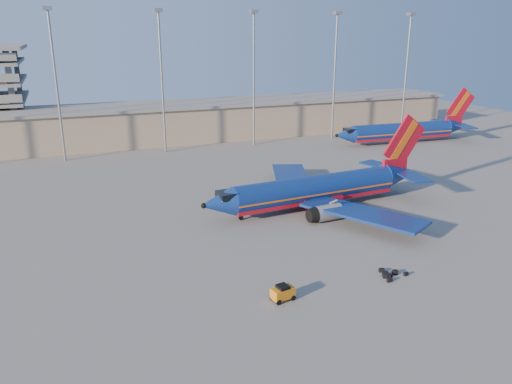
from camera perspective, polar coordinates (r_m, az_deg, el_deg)
ground at (r=66.59m, az=2.05°, el=-3.40°), size 220.00×220.00×0.00m
terminal_building at (r=121.71m, az=-4.53°, el=8.34°), size 122.00×16.00×8.50m
light_mast_row at (r=107.38m, az=-5.39°, el=14.19°), size 101.60×1.60×28.65m
aircraft_main at (r=71.95m, az=7.26°, el=0.32°), size 36.66×35.17×12.41m
aircraft_second at (r=119.37m, az=16.65°, el=6.73°), size 35.80×13.92×12.12m
baggage_tug at (r=47.66m, az=3.08°, el=-11.39°), size 2.32×1.62×1.53m
luggage_pile at (r=53.91m, az=15.00°, el=-9.07°), size 2.96×2.58×0.52m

